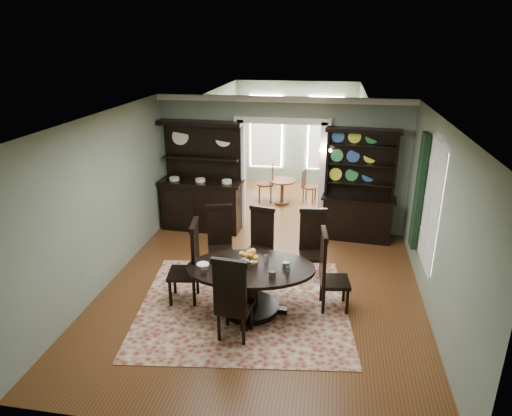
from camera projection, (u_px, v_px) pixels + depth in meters
The scene contains 19 objects.
room at pixel (260, 209), 7.34m from camera, with size 5.51×6.01×3.01m.
parlor at pixel (292, 140), 12.42m from camera, with size 3.51×3.50×3.01m.
doorway_trim at pixel (282, 160), 10.05m from camera, with size 2.08×0.25×2.57m.
right_window at pixel (425, 199), 7.72m from camera, with size 0.15×1.47×2.12m.
wall_sconce at pixel (325, 151), 9.66m from camera, with size 0.27×0.21×0.21m.
rug at pixel (244, 305), 7.55m from camera, with size 3.37×3.07×0.01m, color maroon.
dining_table at pixel (251, 280), 7.22m from camera, with size 2.19×2.12×0.80m.
centerpiece at pixel (248, 260), 7.20m from camera, with size 1.51×0.97×0.25m.
chair_far_left at pixel (220, 237), 8.49m from camera, with size 0.58×0.57×1.28m.
chair_far_mid at pixel (261, 239), 8.44m from camera, with size 0.55×0.53×1.27m.
chair_far_right at pixel (312, 242), 8.26m from camera, with size 0.53×0.51×1.31m.
chair_end_left at pixel (190, 260), 7.45m from camera, with size 0.57×0.59×1.42m.
chair_end_right at pixel (328, 269), 7.25m from camera, with size 0.53×0.56×1.36m.
chair_near at pixel (232, 298), 6.45m from camera, with size 0.55×0.53×1.36m.
sideboard at pixel (202, 192), 10.33m from camera, with size 1.89×0.73×2.46m.
welsh_dresser at pixel (358, 200), 9.80m from camera, with size 1.59×0.70×2.41m.
parlor_table at pixel (282, 188), 11.99m from camera, with size 0.71×0.71×0.66m.
parlor_chair_left at pixel (268, 182), 12.11m from camera, with size 0.45×0.44×1.03m.
parlor_chair_right at pixel (307, 185), 12.13m from camera, with size 0.39×0.38×0.87m.
Camera 1 is at (1.08, -6.73, 4.18)m, focal length 32.00 mm.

